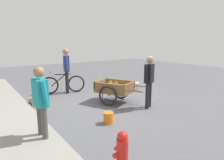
{
  "coord_description": "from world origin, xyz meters",
  "views": [
    {
      "loc": [
        -4.9,
        3.51,
        1.95
      ],
      "look_at": [
        0.0,
        -0.07,
        0.75
      ],
      "focal_mm": 31.09,
      "sensor_mm": 36.0,
      "label": 1
    }
  ],
  "objects_px": {
    "plastic_bucket": "(108,118)",
    "apple_crate": "(36,101)",
    "vendor_person": "(149,77)",
    "fire_hydrant": "(122,152)",
    "dog": "(134,84)",
    "fruit_cart": "(115,89)",
    "bystander_person": "(41,99)",
    "bicycle": "(63,84)",
    "cyclist_person": "(66,66)"
  },
  "relations": [
    {
      "from": "plastic_bucket",
      "to": "bystander_person",
      "type": "distance_m",
      "value": 1.73
    },
    {
      "from": "dog",
      "to": "plastic_bucket",
      "type": "relative_size",
      "value": 2.4
    },
    {
      "from": "plastic_bucket",
      "to": "apple_crate",
      "type": "distance_m",
      "value": 2.64
    },
    {
      "from": "bicycle",
      "to": "plastic_bucket",
      "type": "height_order",
      "value": "bicycle"
    },
    {
      "from": "apple_crate",
      "to": "bystander_person",
      "type": "height_order",
      "value": "bystander_person"
    },
    {
      "from": "fire_hydrant",
      "to": "bystander_person",
      "type": "xyz_separation_m",
      "value": [
        1.63,
        0.68,
        0.56
      ]
    },
    {
      "from": "bicycle",
      "to": "dog",
      "type": "distance_m",
      "value": 2.79
    },
    {
      "from": "plastic_bucket",
      "to": "bicycle",
      "type": "bearing_deg",
      "value": -3.78
    },
    {
      "from": "fruit_cart",
      "to": "cyclist_person",
      "type": "bearing_deg",
      "value": 20.36
    },
    {
      "from": "plastic_bucket",
      "to": "bystander_person",
      "type": "relative_size",
      "value": 0.18
    },
    {
      "from": "bystander_person",
      "to": "plastic_bucket",
      "type": "bearing_deg",
      "value": -90.89
    },
    {
      "from": "bystander_person",
      "to": "fire_hydrant",
      "type": "bearing_deg",
      "value": -157.48
    },
    {
      "from": "vendor_person",
      "to": "fire_hydrant",
      "type": "bearing_deg",
      "value": 126.21
    },
    {
      "from": "fire_hydrant",
      "to": "dog",
      "type": "bearing_deg",
      "value": -44.42
    },
    {
      "from": "fruit_cart",
      "to": "bystander_person",
      "type": "height_order",
      "value": "bystander_person"
    },
    {
      "from": "dog",
      "to": "fire_hydrant",
      "type": "relative_size",
      "value": 0.98
    },
    {
      "from": "plastic_bucket",
      "to": "apple_crate",
      "type": "xyz_separation_m",
      "value": [
        2.42,
        1.06,
        -0.01
      ]
    },
    {
      "from": "bicycle",
      "to": "bystander_person",
      "type": "distance_m",
      "value": 3.81
    },
    {
      "from": "bicycle",
      "to": "plastic_bucket",
      "type": "distance_m",
      "value": 3.36
    },
    {
      "from": "bicycle",
      "to": "apple_crate",
      "type": "height_order",
      "value": "bicycle"
    },
    {
      "from": "cyclist_person",
      "to": "fire_hydrant",
      "type": "bearing_deg",
      "value": 165.73
    },
    {
      "from": "vendor_person",
      "to": "bicycle",
      "type": "bearing_deg",
      "value": 23.99
    },
    {
      "from": "dog",
      "to": "fire_hydrant",
      "type": "height_order",
      "value": "fire_hydrant"
    },
    {
      "from": "apple_crate",
      "to": "fruit_cart",
      "type": "bearing_deg",
      "value": -118.04
    },
    {
      "from": "bicycle",
      "to": "vendor_person",
      "type": "bearing_deg",
      "value": -156.01
    },
    {
      "from": "fruit_cart",
      "to": "cyclist_person",
      "type": "distance_m",
      "value": 2.26
    },
    {
      "from": "fruit_cart",
      "to": "cyclist_person",
      "type": "height_order",
      "value": "cyclist_person"
    },
    {
      "from": "fire_hydrant",
      "to": "apple_crate",
      "type": "xyz_separation_m",
      "value": [
        4.02,
        0.18,
        -0.2
      ]
    },
    {
      "from": "vendor_person",
      "to": "apple_crate",
      "type": "relative_size",
      "value": 3.54
    },
    {
      "from": "vendor_person",
      "to": "fire_hydrant",
      "type": "distance_m",
      "value": 3.15
    },
    {
      "from": "fire_hydrant",
      "to": "plastic_bucket",
      "type": "xyz_separation_m",
      "value": [
        1.61,
        -0.88,
        -0.2
      ]
    },
    {
      "from": "fire_hydrant",
      "to": "bystander_person",
      "type": "distance_m",
      "value": 1.85
    },
    {
      "from": "fruit_cart",
      "to": "apple_crate",
      "type": "bearing_deg",
      "value": 61.96
    },
    {
      "from": "dog",
      "to": "apple_crate",
      "type": "relative_size",
      "value": 1.48
    },
    {
      "from": "plastic_bucket",
      "to": "apple_crate",
      "type": "relative_size",
      "value": 0.62
    },
    {
      "from": "vendor_person",
      "to": "bicycle",
      "type": "relative_size",
      "value": 0.97
    },
    {
      "from": "vendor_person",
      "to": "fire_hydrant",
      "type": "height_order",
      "value": "vendor_person"
    },
    {
      "from": "plastic_bucket",
      "to": "vendor_person",
      "type": "bearing_deg",
      "value": -82.21
    },
    {
      "from": "plastic_bucket",
      "to": "fire_hydrant",
      "type": "bearing_deg",
      "value": 151.22
    },
    {
      "from": "vendor_person",
      "to": "cyclist_person",
      "type": "height_order",
      "value": "cyclist_person"
    },
    {
      "from": "plastic_bucket",
      "to": "bystander_person",
      "type": "bearing_deg",
      "value": 89.11
    },
    {
      "from": "bicycle",
      "to": "apple_crate",
      "type": "relative_size",
      "value": 3.64
    },
    {
      "from": "fire_hydrant",
      "to": "plastic_bucket",
      "type": "bearing_deg",
      "value": -28.78
    },
    {
      "from": "fruit_cart",
      "to": "cyclist_person",
      "type": "xyz_separation_m",
      "value": [
        2.05,
        0.76,
        0.59
      ]
    },
    {
      "from": "fruit_cart",
      "to": "vendor_person",
      "type": "height_order",
      "value": "vendor_person"
    },
    {
      "from": "vendor_person",
      "to": "bicycle",
      "type": "height_order",
      "value": "vendor_person"
    },
    {
      "from": "fruit_cart",
      "to": "bystander_person",
      "type": "bearing_deg",
      "value": 114.62
    },
    {
      "from": "cyclist_person",
      "to": "apple_crate",
      "type": "bearing_deg",
      "value": 121.68
    },
    {
      "from": "vendor_person",
      "to": "plastic_bucket",
      "type": "height_order",
      "value": "vendor_person"
    },
    {
      "from": "bicycle",
      "to": "fire_hydrant",
      "type": "xyz_separation_m",
      "value": [
        -4.95,
        1.1,
        -0.02
      ]
    }
  ]
}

